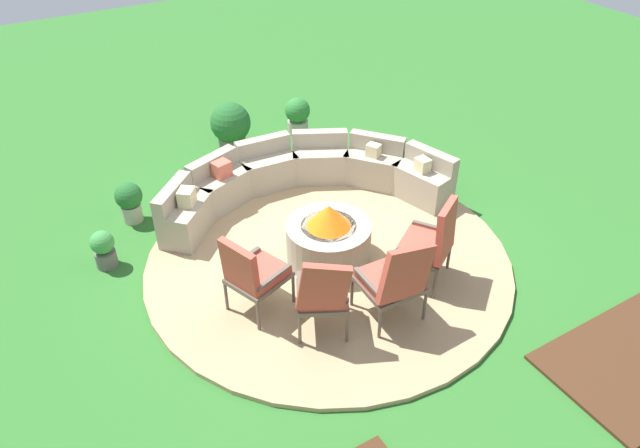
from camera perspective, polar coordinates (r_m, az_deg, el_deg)
ground_plane at (r=7.44m, az=0.79°, el=-3.59°), size 24.00×24.00×0.00m
patio_circle at (r=7.42m, az=0.79°, el=-3.41°), size 4.46×4.46×0.06m
fire_pit at (r=7.21m, az=0.81°, el=-1.35°), size 1.02×1.02×0.77m
curved_stone_bench at (r=8.36m, az=-1.90°, el=4.36°), size 3.87×2.09×0.71m
lounge_chair_front_left at (r=6.40m, az=-6.43°, el=-4.62°), size 0.75×0.69×1.00m
lounge_chair_front_right at (r=6.12m, az=0.24°, el=-6.46°), size 0.73×0.76×1.05m
lounge_chair_back_left at (r=6.31m, az=7.14°, el=-5.18°), size 0.65×0.62×1.09m
lounge_chair_back_right at (r=6.87m, az=10.57°, el=-1.58°), size 0.81×0.81×1.09m
potted_plant_0 at (r=10.18m, az=-2.14°, el=10.32°), size 0.42×0.42×0.63m
potted_plant_1 at (r=9.77m, az=-8.47°, el=9.25°), size 0.64×0.64×0.78m
potted_plant_2 at (r=7.67m, az=-19.86°, el=-2.19°), size 0.29×0.29×0.50m
potted_plant_3 at (r=8.35m, az=-17.64°, el=2.16°), size 0.36×0.36×0.58m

